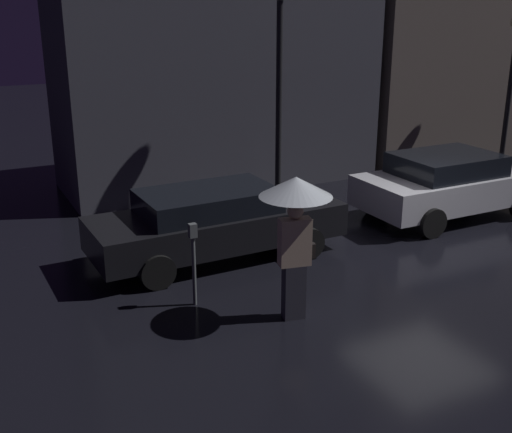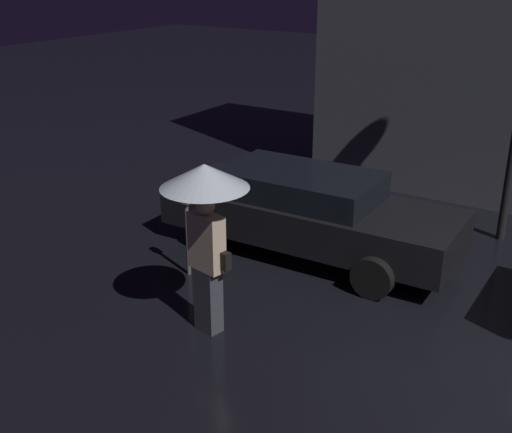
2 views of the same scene
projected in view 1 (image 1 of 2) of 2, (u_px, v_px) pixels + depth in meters
name	position (u px, v px, depth m)	size (l,w,h in m)	color
ground_plane	(429.00, 250.00, 12.31)	(60.00, 60.00, 0.00)	black
building_facade_left	(217.00, 36.00, 15.96)	(7.98, 3.00, 7.41)	#3D3D47
building_facade_right	(471.00, 3.00, 19.25)	(8.02, 3.00, 8.97)	#564C47
parked_car_black	(215.00, 221.00, 11.78)	(4.73, 1.87, 1.33)	black
parked_car_silver	(449.00, 183.00, 14.08)	(4.18, 2.07, 1.41)	#B7B7BF
pedestrian_with_umbrella	(295.00, 210.00, 9.18)	(1.06, 1.06, 2.21)	#383842
parking_meter	(194.00, 256.00, 9.87)	(0.12, 0.10, 1.35)	#4C5154
street_lamp_near	(280.00, 40.00, 13.74)	(0.50, 0.50, 5.06)	black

